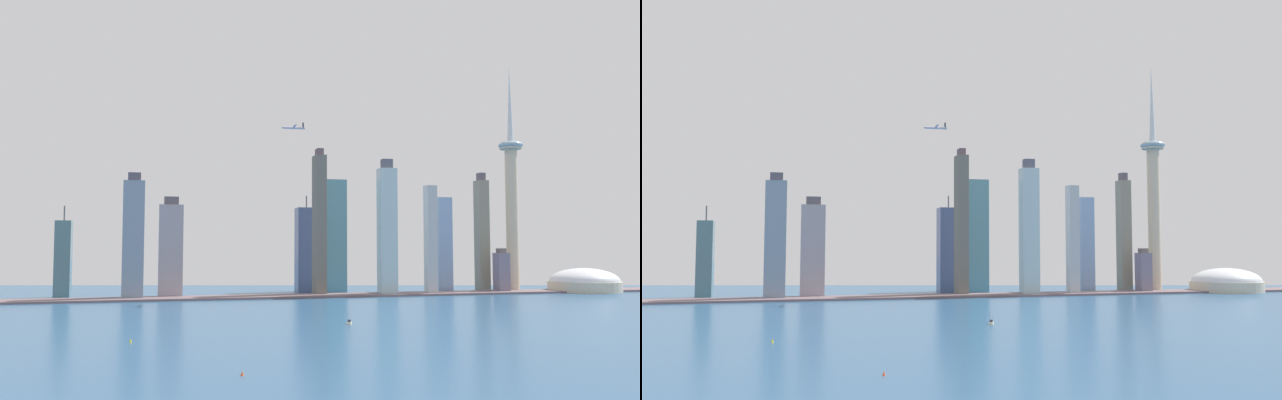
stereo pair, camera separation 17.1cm
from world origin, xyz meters
TOP-DOWN VIEW (x-y plane):
  - waterfront_pier at (0.00, 504.27)m, footprint 925.82×46.45m
  - observation_tower at (249.22, 529.26)m, footprint 32.32×32.32m
  - stadium_dome at (336.52, 501.65)m, footprint 92.46×92.46m
  - skyscraper_0 at (17.54, 573.03)m, footprint 26.53×20.45m
  - skyscraper_1 at (-16.76, 522.65)m, footprint 12.84×23.17m
  - skyscraper_2 at (221.62, 511.42)m, footprint 15.76×16.53m
  - skyscraper_3 at (256.92, 569.29)m, footprint 14.69×24.08m
  - skyscraper_4 at (63.62, 504.30)m, footprint 21.10×16.73m
  - skyscraper_5 at (-191.66, 528.39)m, footprint 27.16×12.59m
  - skyscraper_6 at (-16.23, 591.38)m, footprint 26.81×23.77m
  - skyscraper_7 at (-232.92, 514.78)m, footprint 23.17×17.80m
  - skyscraper_8 at (-311.16, 562.92)m, footprint 17.59×23.94m
  - skyscraper_9 at (154.37, 542.60)m, footprint 18.71×23.32m
  - skyscraper_10 at (213.14, 545.07)m, footprint 14.32×17.15m
  - skyscraper_11 at (120.80, 504.50)m, footprint 12.81×13.57m
  - boat_1 at (-70.07, 232.04)m, footprint 6.16×9.02m
  - channel_buoy_0 at (-227.25, 174.72)m, footprint 1.47×1.47m
  - channel_buoy_1 at (-176.05, 55.36)m, footprint 1.54×1.54m
  - airplane at (-63.45, 458.03)m, footprint 25.83×27.74m

SIDE VIEW (x-z plane):
  - channel_buoy_1 at x=-176.05m, z-range 0.00..1.93m
  - waterfront_pier at x=0.00m, z-range 0.00..2.46m
  - boat_1 at x=-70.07m, z-range -2.94..5.42m
  - channel_buoy_0 at x=-227.25m, z-range 0.00..2.59m
  - stadium_dome at x=336.52m, z-range -5.79..28.54m
  - skyscraper_3 at x=256.92m, z-range -2.63..49.10m
  - skyscraper_2 at x=221.62m, z-range -1.79..54.60m
  - skyscraper_8 at x=-311.16m, z-range -8.68..97.15m
  - skyscraper_6 at x=-16.23m, z-range -7.99..117.41m
  - skyscraper_5 at x=-191.66m, z-range -2.88..113.13m
  - skyscraper_9 at x=154.37m, z-range 0.00..122.42m
  - skyscraper_11 at x=120.80m, z-range 0.00..134.13m
  - skyscraper_7 at x=-232.92m, z-range -2.82..138.23m
  - skyscraper_0 at x=17.54m, z-range 0.00..145.21m
  - skyscraper_10 at x=213.14m, z-range -3.22..153.88m
  - skyscraper_4 at x=63.62m, z-range -3.56..161.64m
  - skyscraper_1 at x=-16.76m, z-range -2.68..175.01m
  - observation_tower at x=249.22m, z-range -20.01..280.88m
  - airplane at x=-63.45m, z-range 186.31..193.92m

